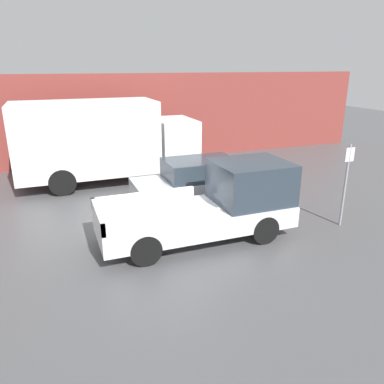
{
  "coord_description": "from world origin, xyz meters",
  "views": [
    {
      "loc": [
        -2.73,
        -9.64,
        4.59
      ],
      "look_at": [
        0.98,
        0.08,
        1.03
      ],
      "focal_mm": 35.0,
      "sensor_mm": 36.0,
      "label": 1
    }
  ],
  "objects_px": {
    "pickup_truck": "(216,204)",
    "delivery_truck": "(102,139)",
    "parking_sign": "(346,181)",
    "car": "(198,180)"
  },
  "relations": [
    {
      "from": "car",
      "to": "parking_sign",
      "type": "bearing_deg",
      "value": -46.86
    },
    {
      "from": "car",
      "to": "delivery_truck",
      "type": "bearing_deg",
      "value": 127.74
    },
    {
      "from": "car",
      "to": "delivery_truck",
      "type": "relative_size",
      "value": 0.62
    },
    {
      "from": "delivery_truck",
      "to": "parking_sign",
      "type": "relative_size",
      "value": 2.86
    },
    {
      "from": "pickup_truck",
      "to": "delivery_truck",
      "type": "bearing_deg",
      "value": 108.71
    },
    {
      "from": "pickup_truck",
      "to": "parking_sign",
      "type": "distance_m",
      "value": 3.89
    },
    {
      "from": "delivery_truck",
      "to": "parking_sign",
      "type": "distance_m",
      "value": 9.14
    },
    {
      "from": "delivery_truck",
      "to": "parking_sign",
      "type": "bearing_deg",
      "value": -49.47
    },
    {
      "from": "pickup_truck",
      "to": "car",
      "type": "relative_size",
      "value": 1.2
    },
    {
      "from": "pickup_truck",
      "to": "delivery_truck",
      "type": "distance_m",
      "value": 6.69
    }
  ]
}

